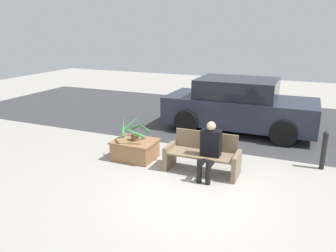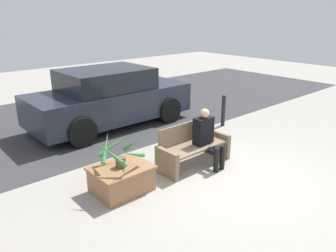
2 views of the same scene
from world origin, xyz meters
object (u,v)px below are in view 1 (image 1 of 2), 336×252
object	(u,v)px
bench	(203,155)
parked_car	(239,106)
bollard_post	(324,149)
potted_plant	(134,129)
person_seated	(209,148)
planter_box	(135,149)

from	to	relation	value
bench	parked_car	xyz separation A→B (m)	(0.09, 3.20, 0.39)
bench	bollard_post	bearing A→B (deg)	25.98
potted_plant	bollard_post	xyz separation A→B (m)	(4.00, 1.07, -0.28)
person_seated	planter_box	world-z (taller)	person_seated
potted_plant	planter_box	bearing A→B (deg)	-48.64
person_seated	planter_box	size ratio (longest dim) A/B	1.19
bench	planter_box	xyz separation A→B (m)	(-1.65, 0.06, -0.13)
planter_box	potted_plant	world-z (taller)	potted_plant
planter_box	bollard_post	world-z (taller)	bollard_post
planter_box	parked_car	world-z (taller)	parked_car
bench	bollard_post	size ratio (longest dim) A/B	1.81
planter_box	bollard_post	bearing A→B (deg)	15.13
potted_plant	bollard_post	distance (m)	4.15
potted_plant	parked_car	xyz separation A→B (m)	(1.75, 3.13, 0.04)
bench	person_seated	world-z (taller)	person_seated
parked_car	bollard_post	bearing A→B (deg)	-42.36
planter_box	parked_car	distance (m)	3.62
bench	potted_plant	distance (m)	1.70
person_seated	bollard_post	world-z (taller)	person_seated
potted_plant	parked_car	size ratio (longest dim) A/B	0.18
person_seated	parked_car	bearing A→B (deg)	91.80
potted_plant	parked_car	world-z (taller)	parked_car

